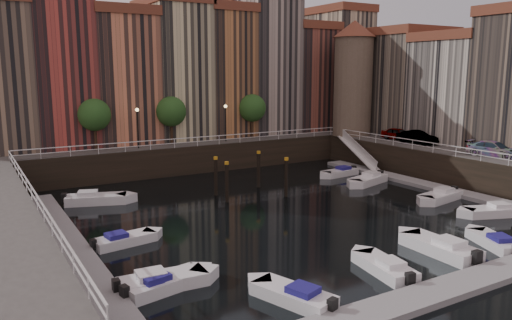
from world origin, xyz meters
TOP-DOWN VIEW (x-y plane):
  - ground at (0.00, 0.00)m, footprint 200.00×200.00m
  - quay_far at (0.00, 26.00)m, footprint 80.00×20.00m
  - dock_left at (-16.20, -1.00)m, footprint 2.00×28.00m
  - dock_right at (16.20, -1.00)m, footprint 2.00×28.00m
  - dock_near at (0.00, -17.00)m, footprint 30.00×2.00m
  - mountains at (1.72, 110.00)m, footprint 145.00×100.00m
  - far_terrace at (3.31, 23.50)m, footprint 48.70×10.30m
  - right_terrace at (26.50, 3.80)m, footprint 9.30×24.30m
  - corner_tower at (20.00, 14.50)m, footprint 5.20×5.20m
  - promenade_trees at (-1.33, 18.20)m, footprint 21.20×3.20m
  - street_lamps at (-1.00, 17.20)m, footprint 10.36×0.36m
  - railings at (0.00, 4.88)m, footprint 36.08×34.04m
  - gangway at (17.10, 10.00)m, footprint 2.78×8.32m
  - mooring_pilings at (-0.01, 5.26)m, footprint 5.71×4.62m
  - boat_left_0 at (-13.28, -9.55)m, footprint 4.65×2.47m
  - boat_left_1 at (-13.32, -9.30)m, footprint 4.79×2.01m
  - boat_left_2 at (-13.15, -1.95)m, footprint 4.23×2.09m
  - boat_left_4 at (-12.37, 9.17)m, footprint 5.24×3.32m
  - boat_right_0 at (12.96, -9.86)m, footprint 4.63×3.06m
  - boat_right_2 at (13.25, -4.76)m, footprint 4.90×2.47m
  - boat_right_3 at (12.45, 3.21)m, footprint 5.13×3.10m
  - boat_right_4 at (12.55, 7.53)m, footprint 4.46×2.01m
  - boat_near_0 at (-8.36, -14.05)m, footprint 2.86×4.58m
  - boat_near_1 at (-2.11, -13.69)m, footprint 2.26×4.54m
  - boat_near_2 at (2.90, -13.29)m, footprint 2.03×5.25m
  - boat_near_3 at (6.80, -14.19)m, footprint 2.89×4.33m
  - car_a at (21.43, 8.12)m, footprint 2.24×4.23m
  - car_b at (20.76, 4.79)m, footprint 2.30×4.59m
  - car_c at (20.51, -4.44)m, footprint 2.90×5.13m

SIDE VIEW (x-z plane):
  - ground at x=0.00m, z-range 0.00..0.00m
  - dock_left at x=-16.20m, z-range 0.00..0.35m
  - dock_right at x=16.20m, z-range 0.00..0.35m
  - dock_near at x=0.00m, z-range 0.00..0.35m
  - boat_left_2 at x=-13.15m, z-range -0.16..0.80m
  - boat_near_3 at x=6.80m, z-range -0.16..0.82m
  - boat_right_4 at x=12.55m, z-range -0.16..0.84m
  - boat_near_1 at x=-2.11m, z-range -0.17..0.85m
  - boat_near_0 at x=-8.36m, z-range -0.17..0.86m
  - boat_left_0 at x=-13.28m, z-range -0.17..0.87m
  - boat_right_0 at x=12.96m, z-range -0.17..0.88m
  - boat_left_1 at x=-13.32m, z-range -0.18..0.91m
  - boat_right_2 at x=13.25m, z-range -0.18..0.92m
  - boat_right_3 at x=12.45m, z-range -0.19..0.96m
  - boat_left_4 at x=-12.37m, z-range -0.19..0.99m
  - boat_near_2 at x=2.90m, z-range -0.20..1.00m
  - quay_far at x=0.00m, z-range 0.00..3.00m
  - mooring_pilings at x=-0.01m, z-range -0.24..3.54m
  - gangway at x=17.10m, z-range 0.05..3.78m
  - car_a at x=21.43m, z-range 3.00..4.37m
  - car_c at x=20.51m, z-range 3.00..4.40m
  - car_b at x=20.76m, z-range 3.00..4.44m
  - railings at x=0.00m, z-range 3.53..4.05m
  - street_lamps at x=-1.00m, z-range 3.81..7.99m
  - promenade_trees at x=-1.33m, z-range 3.98..9.18m
  - mountains at x=1.72m, z-range -1.08..16.92m
  - right_terrace at x=26.50m, z-range 2.56..16.56m
  - corner_tower at x=20.00m, z-range 3.29..17.09m
  - far_terrace at x=3.31m, z-range 2.20..19.70m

